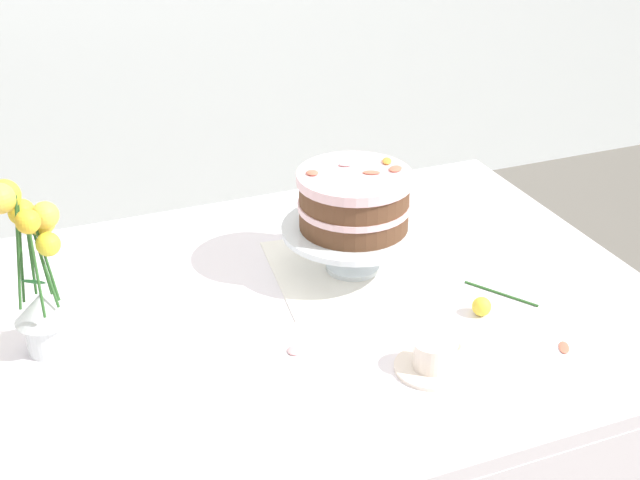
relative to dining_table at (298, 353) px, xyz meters
The scene contains 9 objects.
dining_table is the anchor object (origin of this frame).
linen_napkin 0.22m from the dining_table, 34.85° to the left, with size 0.32×0.32×0.00m, color white.
cake_stand 0.26m from the dining_table, 34.85° to the left, with size 0.29×0.29×0.10m.
layer_cake 0.32m from the dining_table, 34.84° to the left, with size 0.23×0.23×0.12m.
flower_vase 0.52m from the dining_table, behind, with size 0.11×0.12×0.33m.
teacup 0.31m from the dining_table, 58.51° to the right, with size 0.13×0.13×0.06m.
fallen_rose 0.36m from the dining_table, 21.50° to the right, with size 0.14×0.13×0.04m.
loose_petal_0 0.15m from the dining_table, 113.43° to the right, with size 0.03×0.02×0.01m, color pink.
loose_petal_1 0.49m from the dining_table, 35.20° to the right, with size 0.04×0.02×0.00m, color #E56B51.
Camera 1 is at (-0.48, -1.32, 1.64)m, focal length 49.05 mm.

